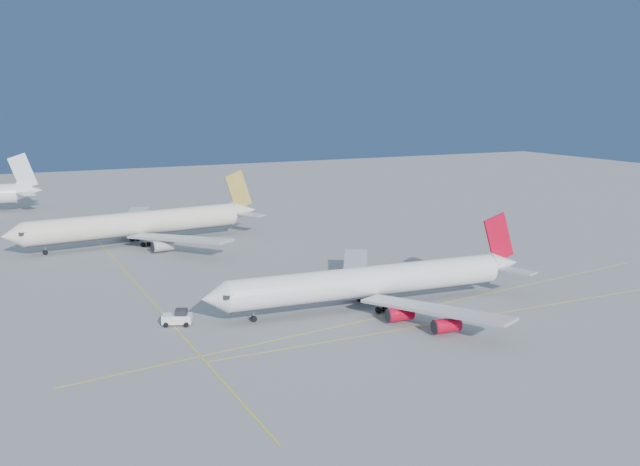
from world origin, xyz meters
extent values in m
plane|color=slate|center=(0.00, 0.00, 0.00)|extent=(500.00, 500.00, 0.00)
cube|color=#D3C20B|center=(5.00, -14.00, 0.01)|extent=(90.00, 0.18, 0.02)
cube|color=#D3C20B|center=(0.00, -6.00, 0.01)|extent=(118.86, 16.88, 0.02)
cube|color=#D3C20B|center=(-40.00, 30.00, 0.01)|extent=(0.18, 140.00, 0.02)
cylinder|color=white|center=(-7.71, -1.59, 4.59)|extent=(49.60, 8.01, 5.11)
cone|color=white|center=(-34.30, -0.02, 4.59)|extent=(4.26, 5.34, 5.11)
cone|color=white|center=(20.02, -3.22, 5.11)|extent=(6.45, 5.21, 4.86)
cube|color=black|center=(-32.62, -0.12, 5.11)|extent=(1.69, 4.93, 0.62)
cube|color=#B7B7BC|center=(-4.09, -16.15, 3.18)|extent=(14.03, 25.35, 0.49)
cube|color=#B7B7BC|center=(-2.40, 12.45, 3.18)|extent=(16.50, 24.51, 0.49)
cube|color=#BA0722|center=(18.70, -3.14, 10.05)|extent=(6.79, 0.79, 9.33)
cylinder|color=gray|center=(-27.92, -0.40, 1.50)|extent=(0.21, 0.21, 2.03)
cylinder|color=black|center=(-27.92, -0.40, 0.49)|extent=(1.00, 0.67, 0.97)
cylinder|color=gray|center=(-7.04, -5.25, 1.50)|extent=(0.28, 0.28, 2.03)
cylinder|color=black|center=(-7.04, -5.25, 0.49)|extent=(1.01, 0.85, 0.97)
cylinder|color=gray|center=(-6.62, 1.97, 1.50)|extent=(0.28, 0.28, 2.03)
cylinder|color=black|center=(-6.62, 1.97, 0.49)|extent=(1.01, 0.85, 0.97)
cylinder|color=#BA0722|center=(-7.38, -11.34, 1.53)|extent=(4.36, 2.45, 2.20)
cylinder|color=#BA0722|center=(-4.09, -19.22, 1.53)|extent=(4.36, 2.45, 2.20)
cylinder|color=#BA0722|center=(-6.24, 8.06, 1.53)|extent=(4.36, 2.45, 2.20)
cylinder|color=#BA0722|center=(-2.05, 15.50, 1.53)|extent=(4.36, 2.45, 2.20)
cylinder|color=beige|center=(-32.32, 68.19, 5.10)|extent=(51.77, 11.90, 5.64)
cone|color=beige|center=(-60.02, 64.77, 5.10)|extent=(5.11, 6.14, 5.64)
cone|color=beige|center=(-3.34, 71.76, 5.69)|extent=(7.53, 6.17, 5.36)
cube|color=black|center=(-58.15, 65.00, 5.69)|extent=(2.23, 5.51, 0.69)
cube|color=#B7B7BC|center=(-25.67, 53.34, 3.55)|extent=(19.38, 26.01, 0.54)
cube|color=#B7B7BC|center=(-29.48, 84.20, 3.55)|extent=(13.83, 27.87, 0.54)
cube|color=#B49243|center=(-4.81, 71.58, 11.21)|extent=(7.61, 1.37, 10.47)
cylinder|color=gray|center=(-53.26, 65.60, 1.68)|extent=(0.24, 0.24, 2.28)
cylinder|color=black|center=(-53.26, 65.60, 0.54)|extent=(1.17, 0.82, 1.09)
cylinder|color=gray|center=(-30.85, 64.33, 1.68)|extent=(0.32, 0.32, 2.28)
cylinder|color=black|center=(-30.85, 64.33, 0.54)|extent=(1.19, 1.02, 1.09)
cylinder|color=gray|center=(-31.83, 72.29, 1.68)|extent=(0.32, 0.32, 2.28)
cylinder|color=black|center=(-31.83, 72.29, 0.54)|extent=(1.19, 1.02, 1.09)
cylinder|color=#B7B7BC|center=(-28.83, 55.74, 1.69)|extent=(5.02, 3.04, 2.47)
cylinder|color=#B7B7BC|center=(-31.96, 81.11, 1.69)|extent=(5.02, 3.04, 2.47)
cone|color=white|center=(-51.17, 134.54, 6.21)|extent=(8.34, 6.78, 5.79)
cube|color=silver|center=(-52.79, 134.76, 12.25)|extent=(8.36, 1.63, 11.52)
cube|color=white|center=(-39.37, 3.29, 1.02)|extent=(5.06, 3.90, 1.36)
cube|color=black|center=(-38.75, 3.02, 2.04)|extent=(2.44, 2.49, 1.02)
cylinder|color=black|center=(-41.30, 2.84, 0.40)|extent=(0.89, 0.68, 0.79)
cylinder|color=black|center=(-40.34, 5.02, 0.40)|extent=(0.89, 0.68, 0.79)
cylinder|color=black|center=(-38.40, 1.56, 0.40)|extent=(0.89, 0.68, 0.79)
cylinder|color=black|center=(-37.44, 3.74, 0.40)|extent=(0.89, 0.68, 0.79)
camera|label=1|loc=(-66.04, -103.09, 35.74)|focal=40.00mm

